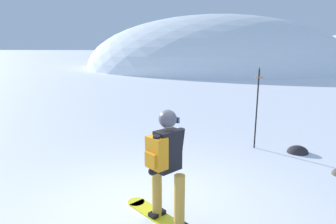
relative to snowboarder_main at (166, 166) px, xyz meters
The scene contains 5 objects.
ground_plane 1.03m from the snowboarder_main, 128.22° to the left, with size 300.00×300.00×0.00m, color white.
ridge_peak_main 32.30m from the snowboarder_main, 83.46° to the left, with size 29.99×26.99×11.91m.
snowboarder_main is the anchor object (origin of this frame).
piste_marker_near 4.00m from the snowboarder_main, 59.53° to the left, with size 0.20×0.20×2.06m.
rock_dark 4.43m from the snowboarder_main, 46.25° to the left, with size 0.51×0.43×0.35m.
Camera 1 is at (0.56, -4.21, 2.56)m, focal length 31.53 mm.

